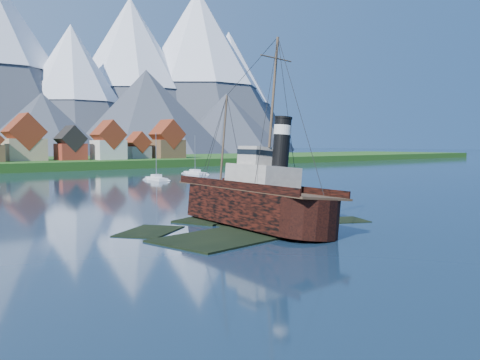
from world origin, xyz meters
TOP-DOWN VIEW (x-y plane):
  - ground at (0.00, 0.00)m, footprint 1400.00×1400.00m
  - shoal at (1.78, 2.15)m, footprint 31.71×21.24m
  - tugboat_wreck at (2.04, 3.46)m, footprint 6.57×28.30m
  - sailboat_d at (32.30, 73.64)m, footprint 3.67×9.46m
  - sailboat_e at (54.97, 88.96)m, footprint 4.21×10.88m

SIDE VIEW (x-z plane):
  - shoal at x=1.78m, z-range -0.92..0.22m
  - ground at x=0.00m, z-range 0.00..0.00m
  - sailboat_e at x=54.97m, z-range -5.88..6.42m
  - sailboat_d at x=32.30m, z-range -6.00..6.58m
  - tugboat_wreck at x=2.04m, z-range -8.39..14.04m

